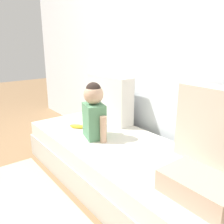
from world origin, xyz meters
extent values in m
plane|color=#93704C|center=(0.00, 0.00, 0.00)|extent=(12.00, 12.00, 0.00)
cube|color=silver|center=(0.00, 0.53, 1.30)|extent=(5.30, 0.10, 2.60)
cube|color=beige|center=(0.00, 0.00, 0.11)|extent=(2.10, 0.81, 0.23)
cube|color=silver|center=(0.00, 0.00, 0.30)|extent=(2.03, 0.78, 0.14)
cube|color=silver|center=(-0.58, 0.30, 0.60)|extent=(0.58, 0.16, 0.48)
cube|color=#C1B29E|center=(0.58, 0.30, 0.63)|extent=(0.48, 0.16, 0.53)
cube|color=#568E66|center=(-0.29, -0.09, 0.52)|extent=(0.25, 0.21, 0.30)
sphere|color=tan|center=(-0.29, -0.09, 0.75)|extent=(0.17, 0.17, 0.17)
sphere|color=#2D231E|center=(-0.29, -0.09, 0.79)|extent=(0.13, 0.13, 0.13)
cylinder|color=tan|center=(-0.42, -0.09, 0.48)|extent=(0.06, 0.06, 0.23)
cylinder|color=tan|center=(-0.15, -0.09, 0.48)|extent=(0.06, 0.06, 0.23)
ellipsoid|color=yellow|center=(-0.57, -0.09, 0.39)|extent=(0.16, 0.14, 0.04)
cube|color=tan|center=(0.77, -0.10, 0.43)|extent=(0.40, 0.28, 0.12)
camera|label=1|loc=(1.37, -1.17, 1.20)|focal=38.67mm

